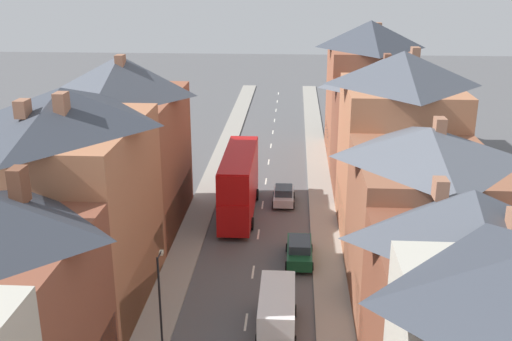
# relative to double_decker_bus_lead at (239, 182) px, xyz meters

# --- Properties ---
(pavement_left) EXTENTS (2.20, 104.00, 0.14)m
(pavement_left) POSITION_rel_double_decker_bus_lead_xyz_m (-3.29, 4.17, -2.75)
(pavement_left) COLOR gray
(pavement_left) RESTS_ON ground
(pavement_right) EXTENTS (2.20, 104.00, 0.14)m
(pavement_right) POSITION_rel_double_decker_bus_lead_xyz_m (6.91, 4.17, -2.75)
(pavement_right) COLOR gray
(pavement_right) RESTS_ON ground
(centre_line_dashes) EXTENTS (0.14, 97.80, 0.01)m
(centre_line_dashes) POSITION_rel_double_decker_bus_lead_xyz_m (1.81, 2.17, -2.81)
(centre_line_dashes) COLOR silver
(centre_line_dashes) RESTS_ON ground
(terrace_row_left) EXTENTS (8.00, 49.08, 13.53)m
(terrace_row_left) POSITION_rel_double_decker_bus_lead_xyz_m (-8.38, -20.30, 3.32)
(terrace_row_left) COLOR brown
(terrace_row_left) RESTS_ON ground
(terrace_row_right) EXTENTS (8.00, 67.62, 14.34)m
(terrace_row_right) POSITION_rel_double_decker_bus_lead_xyz_m (12.00, -9.48, 3.35)
(terrace_row_right) COLOR #B2704C
(terrace_row_right) RESTS_ON ground
(double_decker_bus_lead) EXTENTS (2.74, 10.80, 5.30)m
(double_decker_bus_lead) POSITION_rel_double_decker_bus_lead_xyz_m (0.00, 0.00, 0.00)
(double_decker_bus_lead) COLOR #B70F0F
(double_decker_bus_lead) RESTS_ON ground
(car_near_blue) EXTENTS (1.90, 3.82, 1.58)m
(car_near_blue) POSITION_rel_double_decker_bus_lead_xyz_m (3.61, 2.58, -2.02)
(car_near_blue) COLOR #B7BABF
(car_near_blue) RESTS_ON ground
(car_near_silver) EXTENTS (1.90, 4.49, 1.70)m
(car_near_silver) POSITION_rel_double_decker_bus_lead_xyz_m (4.91, -8.08, -1.96)
(car_near_silver) COLOR #144728
(car_near_silver) RESTS_ON ground
(delivery_van) EXTENTS (2.20, 5.20, 2.41)m
(delivery_van) POSITION_rel_double_decker_bus_lead_xyz_m (3.61, -16.57, -1.48)
(delivery_van) COLOR white
(delivery_van) RESTS_ON ground
(street_lamp) EXTENTS (0.20, 1.12, 5.50)m
(street_lamp) POSITION_rel_double_decker_bus_lead_xyz_m (-2.44, -18.60, 0.43)
(street_lamp) COLOR black
(street_lamp) RESTS_ON ground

